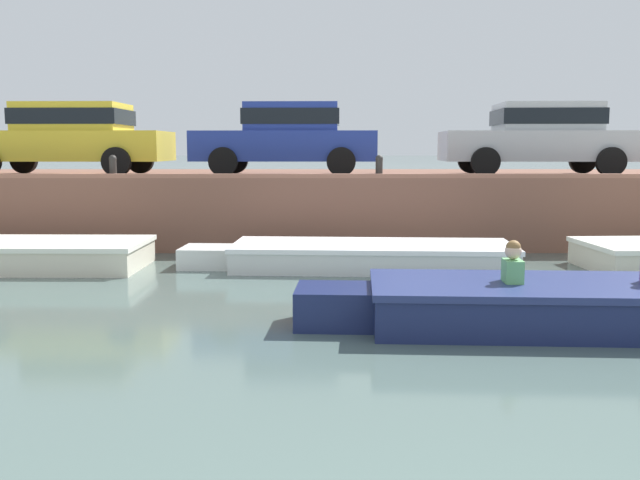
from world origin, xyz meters
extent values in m
plane|color=#4C605B|center=(0.00, 6.12, 0.00)|extent=(400.00, 400.00, 0.00)
cube|color=brown|center=(0.00, 15.24, 0.74)|extent=(60.00, 6.00, 1.47)
cube|color=#925F4C|center=(0.00, 12.36, 1.51)|extent=(60.00, 0.24, 0.08)
cube|color=silver|center=(-6.16, 10.46, 0.20)|extent=(4.77, 1.87, 0.39)
cube|color=white|center=(-6.16, 10.46, 0.43)|extent=(4.83, 1.93, 0.08)
cube|color=brown|center=(-5.81, 10.46, 0.33)|extent=(0.26, 1.63, 0.06)
cube|color=white|center=(0.15, 10.46, 0.18)|extent=(4.80, 1.96, 0.35)
cube|color=white|center=(-2.67, 10.62, 0.18)|extent=(0.99, 0.98, 0.35)
cube|color=white|center=(0.15, 10.46, 0.39)|extent=(4.86, 2.02, 0.08)
cube|color=brown|center=(0.50, 10.44, 0.29)|extent=(0.33, 1.53, 0.06)
cube|color=navy|center=(2.13, 6.36, 0.22)|extent=(4.59, 1.85, 0.45)
cube|color=navy|center=(-0.58, 6.51, 0.22)|extent=(0.95, 0.93, 0.45)
cube|color=navy|center=(2.13, 6.36, 0.49)|extent=(4.65, 1.92, 0.08)
cube|color=brown|center=(2.46, 6.34, 0.39)|extent=(0.32, 1.46, 0.06)
cube|color=#66B26B|center=(1.45, 6.40, 0.57)|extent=(0.22, 0.33, 0.44)
sphere|color=beige|center=(1.45, 6.40, 0.89)|extent=(0.19, 0.19, 0.19)
sphere|color=olive|center=(1.45, 6.40, 0.93)|extent=(0.17, 0.17, 0.17)
cube|color=yellow|center=(-6.28, 14.06, 2.09)|extent=(4.44, 1.86, 0.64)
cube|color=yellow|center=(-6.10, 14.05, 2.71)|extent=(2.24, 1.59, 0.60)
cube|color=black|center=(-6.10, 14.05, 2.71)|extent=(2.33, 1.63, 0.33)
cylinder|color=black|center=(-7.62, 14.99, 1.77)|extent=(0.60, 0.20, 0.60)
cylinder|color=black|center=(-4.94, 13.13, 1.77)|extent=(0.60, 0.20, 0.60)
cylinder|color=black|center=(-4.89, 14.91, 1.77)|extent=(0.60, 0.20, 0.60)
cube|color=#233893|center=(-1.51, 14.06, 2.09)|extent=(3.99, 1.76, 0.64)
cube|color=#233893|center=(-1.36, 14.05, 2.71)|extent=(2.01, 1.52, 0.60)
cube|color=black|center=(-1.36, 14.05, 2.71)|extent=(2.09, 1.55, 0.33)
cylinder|color=black|center=(-2.76, 13.23, 1.77)|extent=(0.60, 0.19, 0.60)
cylinder|color=black|center=(-2.72, 14.94, 1.77)|extent=(0.60, 0.19, 0.60)
cylinder|color=black|center=(-0.31, 13.17, 1.77)|extent=(0.60, 0.19, 0.60)
cylinder|color=black|center=(-0.27, 14.88, 1.77)|extent=(0.60, 0.19, 0.60)
cube|color=#B7BABC|center=(4.00, 14.06, 2.09)|extent=(4.20, 1.98, 0.64)
cube|color=#B7BABC|center=(4.16, 14.05, 2.71)|extent=(2.13, 1.67, 0.60)
cube|color=black|center=(4.16, 14.05, 2.71)|extent=(2.22, 1.71, 0.33)
cylinder|color=black|center=(2.68, 13.21, 1.77)|extent=(0.61, 0.21, 0.60)
cylinder|color=black|center=(2.76, 15.03, 1.77)|extent=(0.61, 0.21, 0.60)
cylinder|color=black|center=(5.23, 13.09, 1.77)|extent=(0.61, 0.21, 0.60)
cylinder|color=black|center=(5.32, 14.91, 1.77)|extent=(0.61, 0.21, 0.60)
cylinder|color=#2D2B28|center=(-4.83, 12.49, 1.65)|extent=(0.14, 0.14, 0.35)
sphere|color=#2D2B28|center=(-4.83, 12.49, 1.84)|extent=(0.15, 0.15, 0.15)
cylinder|color=#2D2B28|center=(0.42, 12.49, 1.65)|extent=(0.14, 0.14, 0.35)
sphere|color=#2D2B28|center=(0.42, 12.49, 1.84)|extent=(0.15, 0.15, 0.15)
camera|label=1|loc=(-0.75, -1.61, 2.05)|focal=40.00mm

